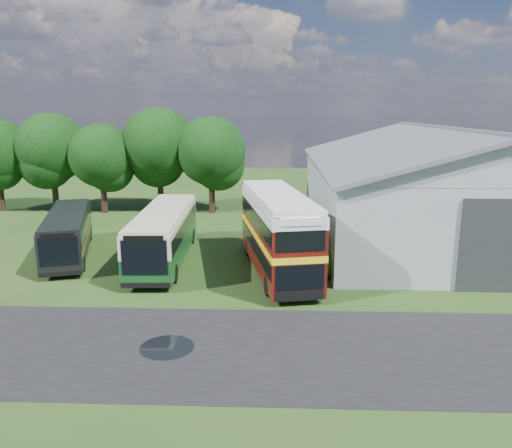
{
  "coord_description": "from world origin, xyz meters",
  "views": [
    {
      "loc": [
        2.82,
        -21.37,
        9.45
      ],
      "look_at": [
        1.68,
        8.0,
        2.63
      ],
      "focal_mm": 35.0,
      "sensor_mm": 36.0,
      "label": 1
    }
  ],
  "objects_px": {
    "storage_shed": "(439,181)",
    "bus_green_single": "(164,234)",
    "bus_dark_single": "(68,233)",
    "bus_maroon_double": "(278,233)"
  },
  "relations": [
    {
      "from": "storage_shed",
      "to": "bus_green_single",
      "type": "relative_size",
      "value": 2.07
    },
    {
      "from": "bus_maroon_double",
      "to": "storage_shed",
      "type": "bearing_deg",
      "value": 26.13
    },
    {
      "from": "bus_maroon_double",
      "to": "bus_dark_single",
      "type": "distance_m",
      "value": 13.98
    },
    {
      "from": "storage_shed",
      "to": "bus_maroon_double",
      "type": "relative_size",
      "value": 2.19
    },
    {
      "from": "storage_shed",
      "to": "bus_dark_single",
      "type": "height_order",
      "value": "storage_shed"
    },
    {
      "from": "storage_shed",
      "to": "bus_dark_single",
      "type": "distance_m",
      "value": 26.57
    },
    {
      "from": "storage_shed",
      "to": "bus_maroon_double",
      "type": "bearing_deg",
      "value": -142.7
    },
    {
      "from": "storage_shed",
      "to": "bus_green_single",
      "type": "distance_m",
      "value": 20.58
    },
    {
      "from": "storage_shed",
      "to": "bus_dark_single",
      "type": "relative_size",
      "value": 2.32
    },
    {
      "from": "bus_green_single",
      "to": "bus_dark_single",
      "type": "bearing_deg",
      "value": 170.0
    }
  ]
}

